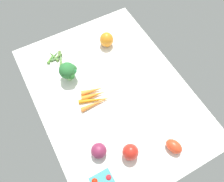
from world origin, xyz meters
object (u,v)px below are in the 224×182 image
at_px(carrot_bunch, 94,97).
at_px(red_onion_center, 99,151).
at_px(roma_tomato, 174,146).
at_px(okra_pile, 56,58).
at_px(broccoli_head, 68,71).
at_px(bell_pepper_orange, 107,40).
at_px(bell_pepper_red, 130,152).

xyz_separation_m(carrot_bunch, red_onion_center, (0.27, -0.11, 0.02)).
distance_m(roma_tomato, okra_pile, 0.79).
bearing_deg(okra_pile, roma_tomato, 20.61).
xyz_separation_m(carrot_bunch, okra_pile, (-0.33, -0.08, -0.00)).
xyz_separation_m(carrot_bunch, broccoli_head, (-0.17, -0.06, 0.06)).
relative_size(roma_tomato, okra_pile, 0.58).
distance_m(bell_pepper_orange, okra_pile, 0.30).
bearing_deg(red_onion_center, bell_pepper_orange, 148.90).
height_order(okra_pile, broccoli_head, broccoli_head).
bearing_deg(broccoli_head, bell_pepper_red, 8.12).
bearing_deg(red_onion_center, broccoli_head, 173.95).
height_order(red_onion_center, broccoli_head, broccoli_head).
relative_size(bell_pepper_orange, okra_pile, 0.65).
xyz_separation_m(red_onion_center, broccoli_head, (-0.44, 0.05, 0.04)).
relative_size(bell_pepper_orange, red_onion_center, 1.27).
xyz_separation_m(roma_tomato, red_onion_center, (-0.14, -0.31, 0.01)).
distance_m(bell_pepper_orange, broccoli_head, 0.31).
relative_size(okra_pile, red_onion_center, 1.95).
distance_m(bell_pepper_orange, carrot_bunch, 0.36).
distance_m(bell_pepper_red, bell_pepper_orange, 0.66).
xyz_separation_m(bell_pepper_orange, okra_pile, (-0.05, -0.30, -0.04)).
bearing_deg(bell_pepper_red, carrot_bunch, -177.99).
relative_size(roma_tomato, carrot_bunch, 0.48).
distance_m(bell_pepper_red, okra_pile, 0.68).
xyz_separation_m(okra_pile, broccoli_head, (0.16, 0.01, 0.06)).
distance_m(roma_tomato, bell_pepper_orange, 0.69).
distance_m(bell_pepper_red, broccoli_head, 0.52).
distance_m(roma_tomato, carrot_bunch, 0.46).
bearing_deg(carrot_bunch, red_onion_center, -22.08).
bearing_deg(bell_pepper_orange, bell_pepper_red, -18.74).
xyz_separation_m(bell_pepper_orange, broccoli_head, (0.11, -0.28, 0.03)).
xyz_separation_m(roma_tomato, carrot_bunch, (-0.41, -0.20, -0.01)).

